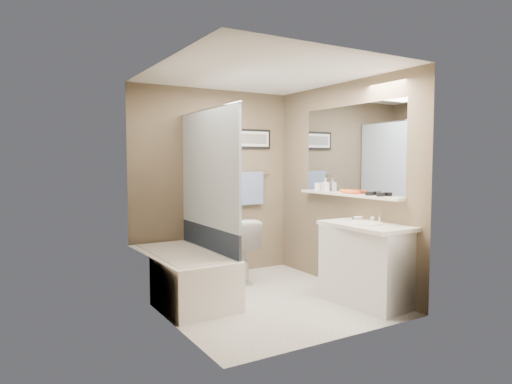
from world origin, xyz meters
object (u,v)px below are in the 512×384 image
bathtub (181,276)px  hair_brush_back (347,192)px  toilet (234,249)px  vanity (366,266)px  candle_bowl_near (380,195)px  candle_bowl_far (369,194)px  hair_brush_front (353,192)px  glass_jar (318,187)px  soap_bottle (325,185)px

bathtub → hair_brush_back: (1.79, -0.61, 0.89)m
toilet → vanity: vanity is taller
candle_bowl_near → hair_brush_back: (0.00, 0.51, 0.00)m
candle_bowl_far → hair_brush_back: (0.00, 0.35, 0.00)m
vanity → hair_brush_front: bearing=60.4°
hair_brush_back → glass_jar: bearing=90.0°
vanity → hair_brush_front: hair_brush_front is taller
hair_brush_front → glass_jar: glass_jar is taller
candle_bowl_far → candle_bowl_near: bearing=-90.0°
vanity → hair_brush_back: size_ratio=4.09×
toilet → hair_brush_back: hair_brush_back is taller
candle_bowl_near → glass_jar: glass_jar is taller
glass_jar → hair_brush_back: bearing=-90.0°
candle_bowl_far → hair_brush_back: bearing=90.0°
candle_bowl_near → vanity: bearing=-179.4°
toilet → glass_jar: glass_jar is taller
bathtub → candle_bowl_near: candle_bowl_near is taller
candle_bowl_near → hair_brush_back: 0.51m
toilet → candle_bowl_near: candle_bowl_near is taller
glass_jar → bathtub: bearing=177.7°
glass_jar → hair_brush_front: bearing=-90.0°
toilet → soap_bottle: (0.94, -0.62, 0.80)m
candle_bowl_far → hair_brush_back: 0.35m
toilet → hair_brush_front: bearing=136.5°
vanity → soap_bottle: bearing=72.4°
bathtub → candle_bowl_far: bearing=-30.5°
toilet → hair_brush_back: (0.94, -1.01, 0.74)m
hair_brush_back → soap_bottle: (0.00, 0.39, 0.06)m
toilet → vanity: (0.75, -1.53, 0.01)m
candle_bowl_far → soap_bottle: size_ratio=0.56×
bathtub → candle_bowl_far: (1.79, -0.97, 0.89)m
toilet → candle_bowl_near: (0.94, -1.52, 0.74)m
soap_bottle → toilet: bearing=146.5°
bathtub → hair_brush_front: bearing=-23.5°
toilet → hair_brush_back: 1.57m
glass_jar → soap_bottle: size_ratio=0.62×
candle_bowl_near → candle_bowl_far: (0.00, 0.16, 0.00)m
hair_brush_back → glass_jar: (0.00, 0.54, 0.03)m
candle_bowl_far → soap_bottle: (0.00, 0.75, 0.06)m
soap_bottle → hair_brush_front: bearing=-90.0°
hair_brush_front → toilet: bearing=130.4°
candle_bowl_near → candle_bowl_far: bearing=90.0°
soap_bottle → bathtub: bearing=173.0°
candle_bowl_near → hair_brush_front: bearing=90.0°
bathtub → candle_bowl_far: 2.21m
bathtub → vanity: bearing=-37.1°
vanity → candle_bowl_near: (0.19, 0.00, 0.73)m
vanity → glass_jar: 1.31m
toilet → soap_bottle: soap_bottle is taller
candle_bowl_near → bathtub: bearing=147.8°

